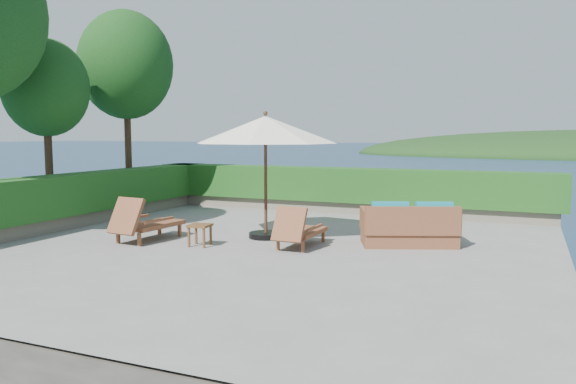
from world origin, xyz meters
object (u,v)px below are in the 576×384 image
at_px(patio_umbrella, 265,131).
at_px(side_table, 200,228).
at_px(lounge_right, 299,230).
at_px(wicker_loveseat, 409,228).
at_px(lounge_left, 145,222).

distance_m(patio_umbrella, side_table, 2.65).
height_order(lounge_right, wicker_loveseat, wicker_loveseat).
bearing_deg(patio_umbrella, lounge_right, -33.30).
bearing_deg(lounge_left, wicker_loveseat, 23.91).
bearing_deg(side_table, wicker_loveseat, 23.85).
bearing_deg(wicker_loveseat, lounge_right, -173.41).
height_order(patio_umbrella, side_table, patio_umbrella).
height_order(patio_umbrella, lounge_left, patio_umbrella).
xyz_separation_m(side_table, wicker_loveseat, (4.08, 1.80, -0.01)).
bearing_deg(wicker_loveseat, lounge_left, 176.43).
bearing_deg(wicker_loveseat, patio_umbrella, 165.26).
height_order(lounge_left, wicker_loveseat, lounge_left).
height_order(side_table, wicker_loveseat, wicker_loveseat).
distance_m(lounge_right, side_table, 2.11).
distance_m(patio_umbrella, wicker_loveseat, 3.83).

